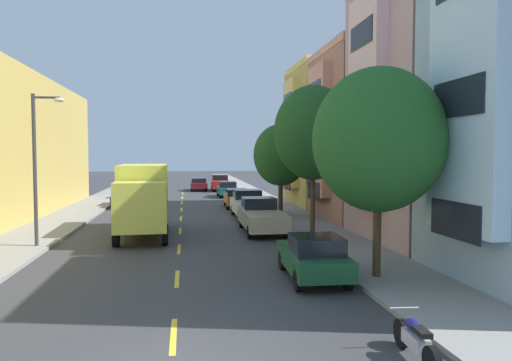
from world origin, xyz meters
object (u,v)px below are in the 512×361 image
parked_wagon_navy (127,196)px  parked_sedan_orange (237,198)px  street_tree_nearest (378,140)px  parked_sedan_silver (144,184)px  moving_burgundy_sedan (199,184)px  street_tree_third (281,155)px  parked_hatchback_forest (314,257)px  street_lamp (38,158)px  parked_hatchback_teal (227,189)px  parked_pickup_charcoal (135,189)px  parked_motorcycle (416,341)px  street_tree_second (313,133)px  parked_pickup_red (220,183)px  parked_pickup_champagne (262,216)px  delivery_box_truck (144,196)px  parked_pickup_white (249,205)px

parked_wagon_navy → parked_sedan_orange: (8.46, -1.80, -0.05)m
street_tree_nearest → parked_wagon_navy: size_ratio=1.42×
parked_sedan_silver → moving_burgundy_sedan: size_ratio=1.01×
street_tree_third → moving_burgundy_sedan: bearing=100.8°
parked_sedan_orange → parked_hatchback_forest: 21.71m
street_lamp → parked_hatchback_teal: 26.34m
parked_sedan_silver → parked_hatchback_teal: bearing=-47.9°
parked_pickup_charcoal → parked_motorcycle: bearing=-76.2°
street_tree_nearest → street_tree_third: street_tree_nearest is taller
street_tree_second → street_tree_third: (0.00, 7.87, -1.08)m
parked_sedan_orange → parked_pickup_charcoal: parked_pickup_charcoal is taller
moving_burgundy_sedan → parked_pickup_red: bearing=-4.7°
parked_sedan_orange → parked_hatchback_teal: parked_hatchback_teal is taller
street_tree_nearest → parked_pickup_champagne: 11.07m
delivery_box_truck → parked_hatchback_forest: size_ratio=1.87×
delivery_box_truck → parked_pickup_red: size_ratio=1.41×
parked_hatchback_teal → parked_motorcycle: (0.48, -37.10, -0.35)m
street_tree_nearest → street_tree_third: 15.74m
parked_pickup_red → parked_hatchback_forest: parked_pickup_red is taller
parked_sedan_silver → parked_pickup_champagne: 31.65m
parked_wagon_navy → parked_hatchback_teal: size_ratio=1.17×
moving_burgundy_sedan → parked_sedan_silver: bearing=172.6°
parked_pickup_red → parked_hatchback_forest: 39.30m
parked_pickup_red → parked_pickup_champagne: 29.47m
street_tree_second → parked_hatchback_teal: 23.83m
parked_pickup_champagne → parked_hatchback_forest: size_ratio=1.31×
street_tree_nearest → parked_pickup_champagne: (-2.13, 10.21, -3.72)m
parked_sedan_silver → parked_pickup_champagne: (8.56, -30.47, 0.08)m
street_tree_nearest → parked_pickup_charcoal: 33.17m
parked_motorcycle → parked_wagon_navy: bearing=106.8°
street_tree_nearest → parked_motorcycle: bearing=-105.6°
parked_hatchback_forest → parked_motorcycle: parked_hatchback_forest is taller
street_tree_nearest → street_lamp: size_ratio=1.03×
parked_pickup_red → parked_pickup_charcoal: 12.10m
street_tree_nearest → street_tree_second: bearing=90.0°
street_tree_nearest → parked_hatchback_forest: street_tree_nearest is taller
street_tree_third → parked_pickup_white: 3.80m
parked_pickup_charcoal → moving_burgundy_sedan: 10.67m
delivery_box_truck → parked_pickup_red: bearing=78.4°
delivery_box_truck → parked_hatchback_teal: (6.09, 21.04, -1.22)m
delivery_box_truck → parked_hatchback_teal: bearing=73.9°
parked_pickup_white → parked_pickup_charcoal: (-8.74, 15.18, 0.00)m
parked_motorcycle → parked_hatchback_forest: bearing=93.2°
parked_sedan_silver → parked_hatchback_teal: parked_hatchback_teal is taller
parked_pickup_champagne → parked_hatchback_forest: parked_pickup_champagne is taller
parked_hatchback_teal → street_tree_second: bearing=-84.8°
delivery_box_truck → parked_pickup_white: size_ratio=1.42×
street_tree_third → parked_pickup_champagne: size_ratio=1.11×
parked_pickup_champagne → parked_motorcycle: (0.48, -16.12, -0.42)m
street_lamp → street_tree_nearest: bearing=-30.0°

